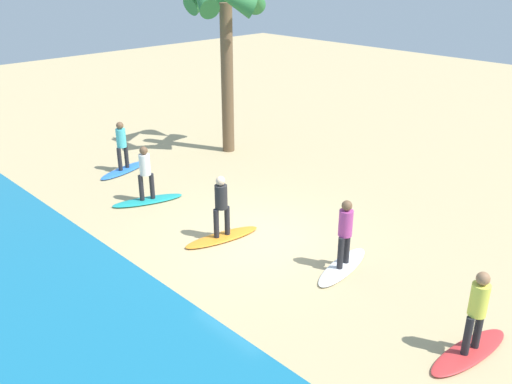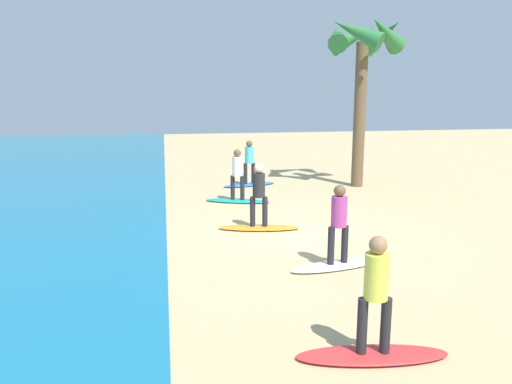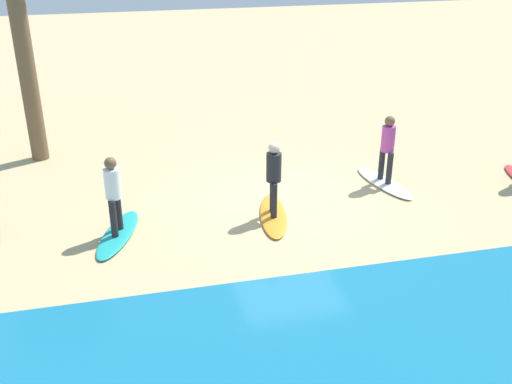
{
  "view_description": "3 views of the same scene",
  "coord_description": "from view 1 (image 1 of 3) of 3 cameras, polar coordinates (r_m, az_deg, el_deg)",
  "views": [
    {
      "loc": [
        -9.03,
        8.65,
        6.65
      ],
      "look_at": [
        -0.04,
        -0.03,
        1.3
      ],
      "focal_mm": 38.3,
      "sensor_mm": 36.0,
      "label": 1
    },
    {
      "loc": [
        -11.72,
        2.97,
        3.58
      ],
      "look_at": [
        0.11,
        0.77,
        1.1
      ],
      "focal_mm": 34.67,
      "sensor_mm": 36.0,
      "label": 2
    },
    {
      "loc": [
        3.61,
        11.89,
        6.04
      ],
      "look_at": [
        1.17,
        1.63,
        1.13
      ],
      "focal_mm": 42.51,
      "sensor_mm": 36.0,
      "label": 3
    }
  ],
  "objects": [
    {
      "name": "ground_plane",
      "position": [
        14.17,
        -0.2,
        -4.82
      ],
      "size": [
        60.0,
        60.0,
        0.0
      ],
      "primitive_type": "plane",
      "color": "tan"
    },
    {
      "name": "surfboard_red",
      "position": [
        11.09,
        21.36,
        -15.29
      ],
      "size": [
        0.83,
        2.15,
        0.09
      ],
      "primitive_type": "ellipsoid",
      "rotation": [
        0.0,
        0.0,
        1.44
      ],
      "color": "red",
      "rests_on": "ground"
    },
    {
      "name": "surfer_red",
      "position": [
        10.52,
        22.15,
        -11.02
      ],
      "size": [
        0.32,
        0.46,
        1.64
      ],
      "color": "#232328",
      "rests_on": "surfboard_red"
    },
    {
      "name": "surfboard_white",
      "position": [
        12.99,
        9.03,
        -7.71
      ],
      "size": [
        0.95,
        2.17,
        0.09
      ],
      "primitive_type": "ellipsoid",
      "rotation": [
        0.0,
        0.0,
        1.76
      ],
      "color": "white",
      "rests_on": "ground"
    },
    {
      "name": "surfer_white",
      "position": [
        12.52,
        9.31,
        -3.81
      ],
      "size": [
        0.32,
        0.45,
        1.64
      ],
      "color": "#232328",
      "rests_on": "surfboard_white"
    },
    {
      "name": "surfboard_orange",
      "position": [
        14.14,
        -3.55,
        -4.73
      ],
      "size": [
        0.95,
        2.17,
        0.09
      ],
      "primitive_type": "ellipsoid",
      "rotation": [
        0.0,
        0.0,
        1.38
      ],
      "color": "orange",
      "rests_on": "ground"
    },
    {
      "name": "surfer_orange",
      "position": [
        13.7,
        -3.65,
        -1.06
      ],
      "size": [
        0.32,
        0.45,
        1.64
      ],
      "color": "#232328",
      "rests_on": "surfboard_orange"
    },
    {
      "name": "surfboard_teal",
      "position": [
        16.52,
        -11.23,
        -0.87
      ],
      "size": [
        1.23,
        2.17,
        0.09
      ],
      "primitive_type": "ellipsoid",
      "rotation": [
        0.0,
        0.0,
        1.23
      ],
      "color": "teal",
      "rests_on": "ground"
    },
    {
      "name": "surfer_teal",
      "position": [
        16.14,
        -11.5,
        2.35
      ],
      "size": [
        0.32,
        0.44,
        1.64
      ],
      "color": "#232328",
      "rests_on": "surfboard_teal"
    },
    {
      "name": "surfboard_blue",
      "position": [
        19.08,
        -13.59,
        2.25
      ],
      "size": [
        1.08,
        2.17,
        0.09
      ],
      "primitive_type": "ellipsoid",
      "rotation": [
        0.0,
        0.0,
        1.83
      ],
      "color": "blue",
      "rests_on": "ground"
    },
    {
      "name": "surfer_blue",
      "position": [
        18.76,
        -13.88,
        5.08
      ],
      "size": [
        0.32,
        0.45,
        1.64
      ],
      "color": "#232328",
      "rests_on": "surfboard_blue"
    },
    {
      "name": "palm_tree",
      "position": [
        19.62,
        -3.18,
        18.29
      ],
      "size": [
        2.88,
        3.03,
        6.23
      ],
      "color": "brown",
      "rests_on": "ground"
    }
  ]
}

